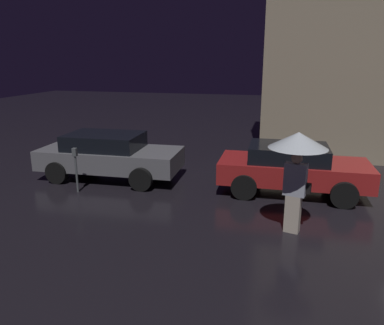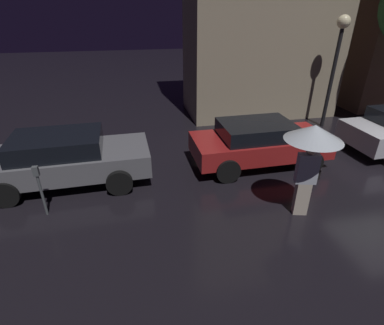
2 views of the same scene
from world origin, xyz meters
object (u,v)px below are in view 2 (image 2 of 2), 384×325
parked_car_grey (65,158)px  parked_car_red (259,142)px  parking_meter (40,186)px  pedestrian_with_umbrella (312,144)px  street_lamp_near (338,48)px

parked_car_grey → parked_car_red: bearing=-1.8°
parking_meter → parked_car_grey: bearing=78.0°
parked_car_grey → parked_car_red: parked_car_grey is taller
pedestrian_with_umbrella → parking_meter: (-5.77, 1.11, -0.99)m
parked_car_grey → pedestrian_with_umbrella: pedestrian_with_umbrella is taller
pedestrian_with_umbrella → parking_meter: size_ratio=1.73×
parked_car_red → pedestrian_with_umbrella: 2.73m
pedestrian_with_umbrella → street_lamp_near: (3.86, 5.11, 1.20)m
pedestrian_with_umbrella → street_lamp_near: street_lamp_near is taller
parked_car_grey → parked_car_red: 5.46m
parked_car_grey → street_lamp_near: (9.33, 2.58, 2.23)m
street_lamp_near → pedestrian_with_umbrella: bearing=-127.1°
parked_car_grey → street_lamp_near: street_lamp_near is taller
parked_car_red → pedestrian_with_umbrella: size_ratio=1.85×
pedestrian_with_umbrella → street_lamp_near: 6.51m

